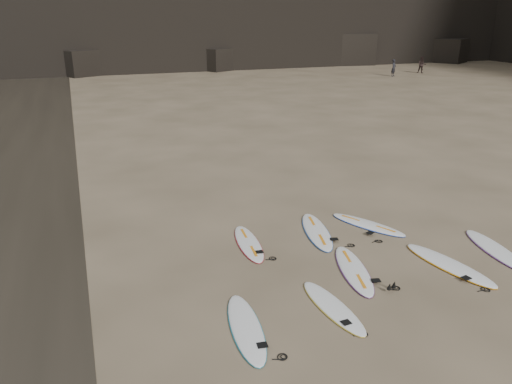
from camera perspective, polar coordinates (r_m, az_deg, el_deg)
ground at (r=12.66m, az=15.57°, el=-9.02°), size 240.00×240.00×0.00m
surfboard_0 at (r=10.30m, az=-1.15°, el=-15.20°), size 0.91×2.53×0.09m
surfboard_1 at (r=11.04m, az=8.78°, el=-12.83°), size 0.72×2.33×0.08m
surfboard_2 at (r=12.54m, az=11.10°, el=-8.68°), size 1.25×2.64×0.09m
surfboard_3 at (r=13.43m, az=21.21°, el=-7.72°), size 1.13×2.76×0.10m
surfboard_4 at (r=14.72m, az=25.71°, el=-5.94°), size 1.07×2.65×0.09m
surfboard_5 at (r=13.65m, az=-0.85°, el=-5.85°), size 0.81×2.42×0.09m
surfboard_6 at (r=14.45m, az=6.95°, el=-4.45°), size 1.24×2.73×0.10m
surfboard_7 at (r=15.16m, az=12.65°, el=-3.63°), size 1.63×2.44×0.09m
person_a at (r=52.20m, az=15.46°, el=13.52°), size 0.71×0.64×1.64m
person_b at (r=55.83m, az=18.42°, el=13.62°), size 1.03×0.97×1.68m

